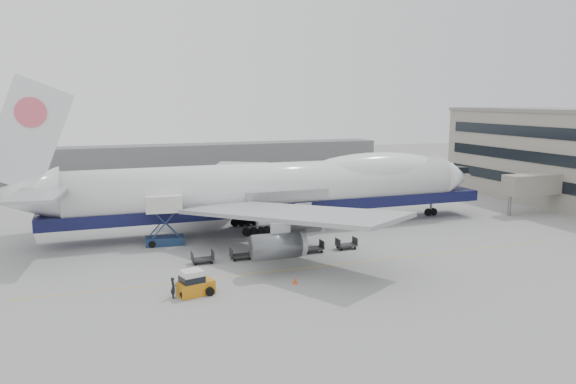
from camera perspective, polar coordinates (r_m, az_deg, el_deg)
name	(u,v)px	position (r m, az deg, el deg)	size (l,w,h in m)	color
ground	(305,251)	(64.45, 1.79, -6.03)	(260.00, 260.00, 0.00)	gray
apron_line	(327,266)	(59.15, 3.98, -7.47)	(60.00, 0.15, 0.01)	gold
hangar	(146,161)	(129.00, -14.19, 3.05)	(110.00, 8.00, 7.00)	slate
airliner	(276,187)	(74.49, -1.19, 0.51)	(67.00, 55.30, 19.98)	white
catering_truck	(164,217)	(68.06, -12.48, -2.45)	(4.70, 3.45, 5.99)	navy
baggage_tug	(194,284)	(50.96, -9.52, -9.19)	(3.45, 2.41, 2.29)	#C67812
ground_worker	(173,288)	(50.54, -11.59, -9.50)	(0.69, 0.45, 1.88)	black
traffic_cone	(295,281)	(53.35, 0.70, -9.01)	(0.42, 0.42, 0.62)	#E8420C
dolly_0	(203,259)	(60.32, -8.67, -6.70)	(2.30, 1.35, 1.30)	#2D2D30
dolly_1	(241,255)	(61.25, -4.79, -6.37)	(2.30, 1.35, 1.30)	#2D2D30
dolly_2	(278,251)	(62.45, -1.04, -6.03)	(2.30, 1.35, 1.30)	#2D2D30
dolly_3	(313,248)	(63.91, 2.54, -5.67)	(2.30, 1.35, 1.30)	#2D2D30
dolly_4	(346,244)	(65.60, 5.95, -5.32)	(2.30, 1.35, 1.30)	#2D2D30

